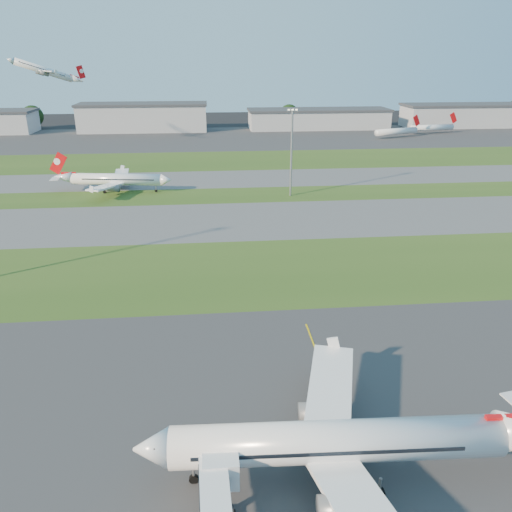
{
  "coord_description": "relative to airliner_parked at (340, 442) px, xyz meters",
  "views": [
    {
      "loc": [
        -9.62,
        -38.62,
        39.95
      ],
      "look_at": [
        -1.82,
        42.61,
        7.0
      ],
      "focal_mm": 35.0,
      "sensor_mm": 36.0,
      "label": 1
    }
  ],
  "objects": [
    {
      "name": "taxiway_b",
      "position": [
        -2.37,
        132.86,
        -4.45
      ],
      "size": [
        300.0,
        26.0,
        0.01
      ],
      "primitive_type": "cube",
      "color": "#515154",
      "rests_on": "ground"
    },
    {
      "name": "yellow_line",
      "position": [
        2.63,
        0.86,
        -4.46
      ],
      "size": [
        0.25,
        60.0,
        0.02
      ],
      "primitive_type": "cube",
      "color": "gold",
      "rests_on": "ground"
    },
    {
      "name": "airliner_parked",
      "position": [
        0.0,
        0.0,
        0.0
      ],
      "size": [
        40.69,
        34.49,
        12.69
      ],
      "rotation": [
        0.0,
        0.0,
        -0.04
      ],
      "color": "white",
      "rests_on": "ground"
    },
    {
      "name": "mini_jet_near",
      "position": [
        85.88,
        217.93,
        -1.17
      ],
      "size": [
        27.34,
        12.25,
        9.48
      ],
      "rotation": [
        0.0,
        0.0,
        0.36
      ],
      "color": "white",
      "rests_on": "ground"
    },
    {
      "name": "grass_strip_c",
      "position": [
        -2.37,
        165.86,
        -4.45
      ],
      "size": [
        300.0,
        40.0,
        0.01
      ],
      "primitive_type": "cube",
      "color": "#2F4D19",
      "rests_on": "ground"
    },
    {
      "name": "taxiway_a",
      "position": [
        -2.37,
        85.86,
        -4.45
      ],
      "size": [
        300.0,
        32.0,
        0.01
      ],
      "primitive_type": "cube",
      "color": "#515154",
      "rests_on": "ground"
    },
    {
      "name": "mini_jet_far",
      "position": [
        110.15,
        229.83,
        -1.17
      ],
      "size": [
        28.42,
        7.96,
        9.48
      ],
      "rotation": [
        0.0,
        0.0,
        0.19
      ],
      "color": "white",
      "rests_on": "ground"
    },
    {
      "name": "hangar_far_east",
      "position": [
        152.63,
        255.86,
        2.18
      ],
      "size": [
        96.9,
        23.0,
        13.2
      ],
      "color": "#A5A9AD",
      "rests_on": "ground"
    },
    {
      "name": "grass_strip_a",
      "position": [
        -2.37,
        52.86,
        -4.45
      ],
      "size": [
        300.0,
        34.0,
        0.01
      ],
      "primitive_type": "cube",
      "color": "#2F4D19",
      "rests_on": "ground"
    },
    {
      "name": "tree_east",
      "position": [
        112.63,
        267.86,
        1.7
      ],
      "size": [
        10.45,
        10.45,
        11.4
      ],
      "color": "black",
      "rests_on": "ground"
    },
    {
      "name": "airliner_departing",
      "position": [
        -82.11,
        202.9,
        29.2
      ],
      "size": [
        27.45,
        23.52,
        9.42
      ],
      "rotation": [
        0.0,
        0.0,
        0.49
      ],
      "color": "white"
    },
    {
      "name": "apron_far",
      "position": [
        -2.37,
        225.86,
        -4.45
      ],
      "size": [
        400.0,
        80.0,
        0.01
      ],
      "primitive_type": "cube",
      "color": "#333335",
      "rests_on": "ground"
    },
    {
      "name": "light_mast_centre",
      "position": [
        12.63,
        108.86,
        10.36
      ],
      "size": [
        3.2,
        0.7,
        25.8
      ],
      "color": "gray",
      "rests_on": "ground"
    },
    {
      "name": "grass_strip_b",
      "position": [
        -2.37,
        110.86,
        -4.45
      ],
      "size": [
        300.0,
        18.0,
        0.01
      ],
      "primitive_type": "cube",
      "color": "#2F4D19",
      "rests_on": "ground"
    },
    {
      "name": "hangar_west",
      "position": [
        -47.37,
        255.86,
        3.18
      ],
      "size": [
        71.4,
        23.0,
        15.2
      ],
      "color": "#A5A9AD",
      "rests_on": "ground"
    },
    {
      "name": "airliner_taxiing",
      "position": [
        -41.03,
        118.91,
        -0.61
      ],
      "size": [
        34.99,
        29.47,
        10.97
      ],
      "rotation": [
        0.0,
        0.0,
        2.99
      ],
      "color": "white",
      "rests_on": "ground"
    },
    {
      "name": "tree_mid_west",
      "position": [
        -22.37,
        266.86,
        1.38
      ],
      "size": [
        9.9,
        9.9,
        10.8
      ],
      "color": "black",
      "rests_on": "ground"
    },
    {
      "name": "tree_mid_east",
      "position": [
        37.63,
        269.86,
        2.36
      ],
      "size": [
        11.55,
        11.55,
        12.6
      ],
      "color": "black",
      "rests_on": "ground"
    },
    {
      "name": "ground",
      "position": [
        -2.37,
        0.86,
        -4.46
      ],
      "size": [
        700.0,
        700.0,
        0.0
      ],
      "primitive_type": "plane",
      "color": "black",
      "rests_on": "ground"
    },
    {
      "name": "tree_west",
      "position": [
        -112.37,
        270.86,
        2.68
      ],
      "size": [
        12.1,
        12.1,
        13.2
      ],
      "color": "black",
      "rests_on": "ground"
    },
    {
      "name": "hangar_east",
      "position": [
        52.63,
        255.86,
        1.18
      ],
      "size": [
        81.6,
        23.0,
        11.2
      ],
      "color": "#A5A9AD",
      "rests_on": "ground"
    },
    {
      "name": "apron_near",
      "position": [
        -2.37,
        0.86,
        -4.45
      ],
      "size": [
        300.0,
        70.0,
        0.01
      ],
      "primitive_type": "cube",
      "color": "#333335",
      "rests_on": "ground"
    }
  ]
}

